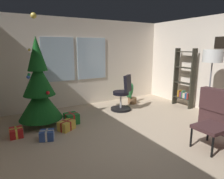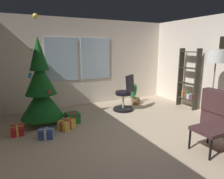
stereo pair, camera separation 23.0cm
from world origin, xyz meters
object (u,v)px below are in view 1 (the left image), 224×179
at_px(footstool, 211,129).
at_px(gift_box_blue, 47,135).
at_px(holiday_tree, 39,90).
at_px(office_chair, 123,96).
at_px(gift_box_gold, 67,125).
at_px(floor_lamp, 212,60).
at_px(gift_box_red, 16,133).
at_px(gift_box_green, 72,118).
at_px(potted_plant, 131,95).
at_px(bookshelf, 184,81).

distance_m(footstool, gift_box_blue, 2.96).
xyz_separation_m(holiday_tree, office_chair, (2.17, -0.01, -0.41)).
xyz_separation_m(gift_box_gold, gift_box_blue, (-0.47, -0.26, -0.01)).
xyz_separation_m(office_chair, floor_lamp, (1.27, -1.70, 1.06)).
xyz_separation_m(gift_box_red, gift_box_green, (1.17, 0.13, 0.03)).
relative_size(holiday_tree, gift_box_red, 8.17).
height_order(gift_box_green, potted_plant, potted_plant).
bearing_deg(potted_plant, gift_box_red, -165.84).
bearing_deg(office_chair, bookshelf, -17.87).
relative_size(footstool, bookshelf, 0.31).
height_order(gift_box_red, gift_box_blue, gift_box_blue).
height_order(gift_box_red, floor_lamp, floor_lamp).
relative_size(holiday_tree, potted_plant, 3.72).
relative_size(gift_box_green, gift_box_blue, 1.01).
relative_size(office_chair, potted_plant, 1.53).
height_order(gift_box_green, office_chair, office_chair).
relative_size(gift_box_red, potted_plant, 0.46).
bearing_deg(footstool, holiday_tree, 132.00).
bearing_deg(gift_box_red, bookshelf, -2.44).
relative_size(holiday_tree, gift_box_green, 7.55).
bearing_deg(holiday_tree, floor_lamp, -26.38).
xyz_separation_m(holiday_tree, gift_box_gold, (0.40, -0.55, -0.71)).
xyz_separation_m(gift_box_red, office_chair, (2.73, 0.37, 0.31)).
bearing_deg(gift_box_gold, gift_box_red, 170.12).
xyz_separation_m(gift_box_blue, bookshelf, (3.99, 0.24, 0.68)).
bearing_deg(gift_box_gold, bookshelf, -0.38).
bearing_deg(gift_box_gold, footstool, -46.60).
bearing_deg(gift_box_blue, gift_box_gold, 29.57).
bearing_deg(potted_plant, gift_box_green, -161.81).
distance_m(gift_box_red, gift_box_green, 1.18).
bearing_deg(floor_lamp, gift_box_red, 161.67).
relative_size(gift_box_red, bookshelf, 0.17).
distance_m(gift_box_blue, office_chair, 2.39).
distance_m(bookshelf, potted_plant, 1.63).
bearing_deg(bookshelf, footstool, -128.98).
bearing_deg(bookshelf, gift_box_red, 177.56).
relative_size(gift_box_green, gift_box_gold, 0.80).
relative_size(gift_box_blue, floor_lamp, 0.19).
distance_m(holiday_tree, office_chair, 2.21).
relative_size(footstool, gift_box_green, 1.66).
bearing_deg(gift_box_red, potted_plant, 14.16).
xyz_separation_m(bookshelf, potted_plant, (-1.15, 1.03, -0.51)).
bearing_deg(gift_box_red, holiday_tree, 34.41).
xyz_separation_m(gift_box_red, floor_lamp, (4.00, -1.32, 1.36)).
distance_m(holiday_tree, bookshelf, 3.96).
xyz_separation_m(footstool, bookshelf, (1.61, 1.99, 0.41)).
distance_m(footstool, gift_box_gold, 2.79).
xyz_separation_m(footstool, holiday_tree, (-2.31, 2.56, 0.45)).
bearing_deg(floor_lamp, holiday_tree, 153.62).
relative_size(gift_box_red, gift_box_blue, 0.94).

